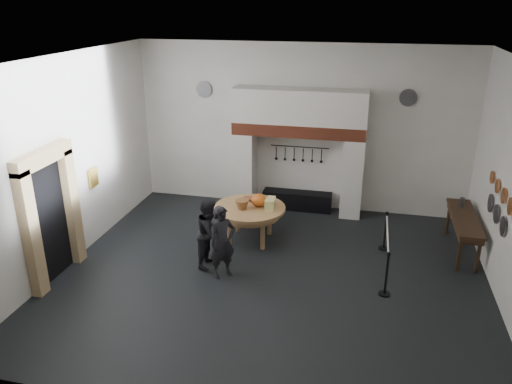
% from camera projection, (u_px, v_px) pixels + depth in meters
% --- Properties ---
extents(floor, '(9.00, 8.00, 0.02)m').
position_uv_depth(floor, '(271.00, 275.00, 10.68)').
color(floor, black).
rests_on(floor, ground).
extents(ceiling, '(9.00, 8.00, 0.02)m').
position_uv_depth(ceiling, '(274.00, 60.00, 9.04)').
color(ceiling, silver).
rests_on(ceiling, wall_back).
extents(wall_back, '(9.00, 0.02, 4.50)m').
position_uv_depth(wall_back, '(301.00, 128.00, 13.49)').
color(wall_back, white).
rests_on(wall_back, floor).
extents(wall_front, '(9.00, 0.02, 4.50)m').
position_uv_depth(wall_front, '(210.00, 281.00, 6.23)').
color(wall_front, white).
rests_on(wall_front, floor).
extents(wall_left, '(0.02, 8.00, 4.50)m').
position_uv_depth(wall_left, '(69.00, 161.00, 10.79)').
color(wall_left, white).
rests_on(wall_left, floor).
extents(chimney_pier_left, '(0.55, 0.70, 2.15)m').
position_uv_depth(chimney_pier_left, '(245.00, 170.00, 13.91)').
color(chimney_pier_left, silver).
rests_on(chimney_pier_left, floor).
extents(chimney_pier_right, '(0.55, 0.70, 2.15)m').
position_uv_depth(chimney_pier_right, '(352.00, 177.00, 13.30)').
color(chimney_pier_right, silver).
rests_on(chimney_pier_right, floor).
extents(hearth_brick_band, '(3.50, 0.72, 0.32)m').
position_uv_depth(hearth_brick_band, '(299.00, 129.00, 13.15)').
color(hearth_brick_band, '#9E442B').
rests_on(hearth_brick_band, chimney_pier_left).
extents(chimney_hood, '(3.50, 0.70, 0.90)m').
position_uv_depth(chimney_hood, '(300.00, 106.00, 12.93)').
color(chimney_hood, silver).
rests_on(chimney_hood, hearth_brick_band).
extents(iron_range, '(1.90, 0.45, 0.50)m').
position_uv_depth(iron_range, '(297.00, 200.00, 13.97)').
color(iron_range, black).
rests_on(iron_range, floor).
extents(utensil_rail, '(1.60, 0.02, 0.02)m').
position_uv_depth(utensil_rail, '(300.00, 147.00, 13.60)').
color(utensil_rail, black).
rests_on(utensil_rail, wall_back).
extents(door_recess, '(0.04, 1.10, 2.50)m').
position_uv_depth(door_recess, '(49.00, 222.00, 10.25)').
color(door_recess, black).
rests_on(door_recess, floor).
extents(door_jamb_near, '(0.22, 0.30, 2.60)m').
position_uv_depth(door_jamb_near, '(31.00, 235.00, 9.57)').
color(door_jamb_near, tan).
rests_on(door_jamb_near, floor).
extents(door_jamb_far, '(0.22, 0.30, 2.60)m').
position_uv_depth(door_jamb_far, '(72.00, 207.00, 10.84)').
color(door_jamb_far, tan).
rests_on(door_jamb_far, floor).
extents(door_lintel, '(0.22, 1.70, 0.30)m').
position_uv_depth(door_lintel, '(42.00, 157.00, 9.72)').
color(door_lintel, tan).
rests_on(door_lintel, door_jamb_near).
extents(wall_plaque, '(0.05, 0.34, 0.44)m').
position_uv_depth(wall_plaque, '(93.00, 177.00, 11.75)').
color(wall_plaque, gold).
rests_on(wall_plaque, wall_left).
extents(work_table, '(2.06, 2.06, 0.07)m').
position_uv_depth(work_table, '(250.00, 208.00, 11.96)').
color(work_table, '#A87E4F').
rests_on(work_table, floor).
extents(pumpkin, '(0.36, 0.36, 0.31)m').
position_uv_depth(pumpkin, '(259.00, 200.00, 11.94)').
color(pumpkin, orange).
rests_on(pumpkin, work_table).
extents(cheese_block_big, '(0.22, 0.22, 0.24)m').
position_uv_depth(cheese_block_big, '(270.00, 205.00, 11.75)').
color(cheese_block_big, '#D9D882').
rests_on(cheese_block_big, work_table).
extents(cheese_block_small, '(0.18, 0.18, 0.20)m').
position_uv_depth(cheese_block_small, '(271.00, 201.00, 12.04)').
color(cheese_block_small, '#F8D994').
rests_on(cheese_block_small, work_table).
extents(wicker_basket, '(0.38, 0.38, 0.22)m').
position_uv_depth(wicker_basket, '(242.00, 204.00, 11.80)').
color(wicker_basket, olive).
rests_on(wicker_basket, work_table).
extents(bread_loaf, '(0.31, 0.18, 0.13)m').
position_uv_depth(bread_loaf, '(249.00, 199.00, 12.26)').
color(bread_loaf, '#945334').
rests_on(bread_loaf, work_table).
extents(visitor_near, '(0.68, 0.68, 1.59)m').
position_uv_depth(visitor_near, '(222.00, 242.00, 10.40)').
color(visitor_near, black).
rests_on(visitor_near, floor).
extents(visitor_far, '(0.65, 0.81, 1.56)m').
position_uv_depth(visitor_far, '(210.00, 233.00, 10.85)').
color(visitor_far, black).
rests_on(visitor_far, floor).
extents(side_table, '(0.55, 2.20, 0.06)m').
position_uv_depth(side_table, '(465.00, 218.00, 11.37)').
color(side_table, '#372314').
rests_on(side_table, floor).
extents(pewter_jug, '(0.12, 0.12, 0.22)m').
position_uv_depth(pewter_jug, '(462.00, 202.00, 11.86)').
color(pewter_jug, '#47474B').
rests_on(pewter_jug, side_table).
extents(copper_pan_a, '(0.03, 0.34, 0.34)m').
position_uv_depth(copper_pan_a, '(510.00, 206.00, 9.23)').
color(copper_pan_a, '#C6662D').
rests_on(copper_pan_a, wall_right).
extents(copper_pan_b, '(0.03, 0.32, 0.32)m').
position_uv_depth(copper_pan_b, '(504.00, 196.00, 9.72)').
color(copper_pan_b, '#C6662D').
rests_on(copper_pan_b, wall_right).
extents(copper_pan_c, '(0.03, 0.30, 0.30)m').
position_uv_depth(copper_pan_c, '(497.00, 186.00, 10.22)').
color(copper_pan_c, '#C6662D').
rests_on(copper_pan_c, wall_right).
extents(copper_pan_d, '(0.03, 0.28, 0.28)m').
position_uv_depth(copper_pan_d, '(492.00, 177.00, 10.72)').
color(copper_pan_d, '#C6662D').
rests_on(copper_pan_d, wall_right).
extents(pewter_plate_left, '(0.03, 0.40, 0.40)m').
position_uv_depth(pewter_plate_left, '(503.00, 226.00, 9.59)').
color(pewter_plate_left, '#4C4C51').
rests_on(pewter_plate_left, wall_right).
extents(pewter_plate_mid, '(0.03, 0.40, 0.40)m').
position_uv_depth(pewter_plate_mid, '(496.00, 214.00, 10.13)').
color(pewter_plate_mid, '#4C4C51').
rests_on(pewter_plate_mid, wall_right).
extents(pewter_plate_right, '(0.03, 0.40, 0.40)m').
position_uv_depth(pewter_plate_right, '(490.00, 203.00, 10.68)').
color(pewter_plate_right, '#4C4C51').
rests_on(pewter_plate_right, wall_right).
extents(pewter_plate_back_left, '(0.44, 0.03, 0.44)m').
position_uv_depth(pewter_plate_back_left, '(204.00, 89.00, 13.67)').
color(pewter_plate_back_left, '#4C4C51').
rests_on(pewter_plate_back_left, wall_back).
extents(pewter_plate_back_right, '(0.44, 0.03, 0.44)m').
position_uv_depth(pewter_plate_back_right, '(408.00, 98.00, 12.55)').
color(pewter_plate_back_right, '#4C4C51').
rests_on(pewter_plate_back_right, wall_back).
extents(barrier_post_near, '(0.05, 0.05, 0.90)m').
position_uv_depth(barrier_post_near, '(386.00, 275.00, 9.84)').
color(barrier_post_near, black).
rests_on(barrier_post_near, floor).
extents(barrier_post_far, '(0.05, 0.05, 0.90)m').
position_uv_depth(barrier_post_far, '(385.00, 232.00, 11.65)').
color(barrier_post_far, black).
rests_on(barrier_post_far, floor).
extents(barrier_rope, '(0.04, 2.00, 0.04)m').
position_uv_depth(barrier_rope, '(388.00, 235.00, 10.60)').
color(barrier_rope, silver).
rests_on(barrier_rope, barrier_post_near).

